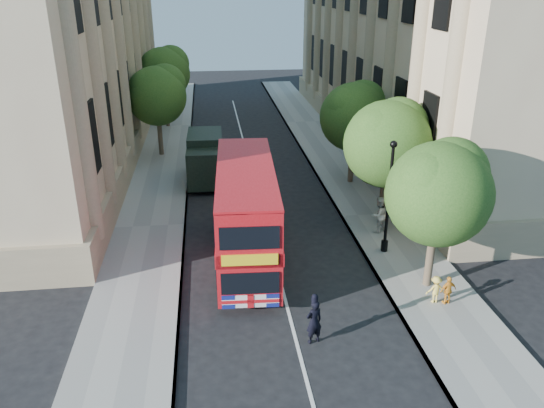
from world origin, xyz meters
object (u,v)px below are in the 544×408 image
object	(u,v)px
lamp_post	(388,202)
double_decker_bus	(246,211)
box_van	(206,160)
police_constable	(314,322)
woman_pedestrian	(379,215)

from	to	relation	value
lamp_post	double_decker_bus	size ratio (longest dim) A/B	0.56
box_van	lamp_post	bearing A→B (deg)	-51.24
box_van	police_constable	distance (m)	16.59
double_decker_bus	woman_pedestrian	xyz separation A→B (m)	(6.49, 1.71, -1.28)
lamp_post	police_constable	xyz separation A→B (m)	(-4.42, -5.93, -1.69)
police_constable	woman_pedestrian	bearing A→B (deg)	-140.23
box_van	woman_pedestrian	xyz separation A→B (m)	(8.20, -8.34, -0.39)
lamp_post	box_van	size ratio (longest dim) A/B	1.01
box_van	woman_pedestrian	bearing A→B (deg)	-44.26
police_constable	box_van	bearing A→B (deg)	-97.19
lamp_post	box_van	bearing A→B (deg)	127.53
lamp_post	box_van	xyz separation A→B (m)	(-7.90, 10.29, -1.09)
woman_pedestrian	double_decker_bus	bearing A→B (deg)	-11.58
box_van	woman_pedestrian	size ratio (longest dim) A/B	2.83
double_decker_bus	police_constable	distance (m)	6.58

